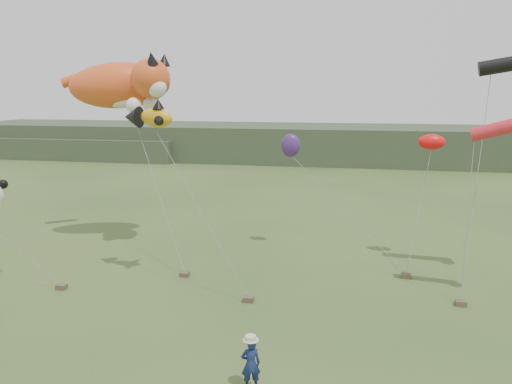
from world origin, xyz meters
TOP-DOWN VIEW (x-y plane):
  - ground at (0.00, 0.00)m, footprint 120.00×120.00m
  - headland at (-3.11, 44.69)m, footprint 90.00×13.00m
  - festival_attendant at (-0.03, -1.73)m, footprint 0.63×0.53m
  - sandbag_anchors at (-0.66, 5.23)m, footprint 16.20×4.34m
  - cat_kite at (-8.95, 10.32)m, footprint 6.84×4.06m
  - fish_kite at (-5.83, 5.53)m, footprint 2.36×1.56m
  - misc_kites at (2.50, 10.68)m, footprint 7.72×1.37m

SIDE VIEW (x-z plane):
  - ground at x=0.00m, z-range 0.00..0.00m
  - sandbag_anchors at x=-0.66m, z-range 0.00..0.20m
  - festival_attendant at x=-0.03m, z-range 0.00..1.48m
  - headland at x=-3.11m, z-range -0.08..3.92m
  - misc_kites at x=2.50m, z-range 4.84..6.15m
  - fish_kite at x=-5.83m, z-range 6.37..7.57m
  - cat_kite at x=-8.95m, z-range 6.86..9.77m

